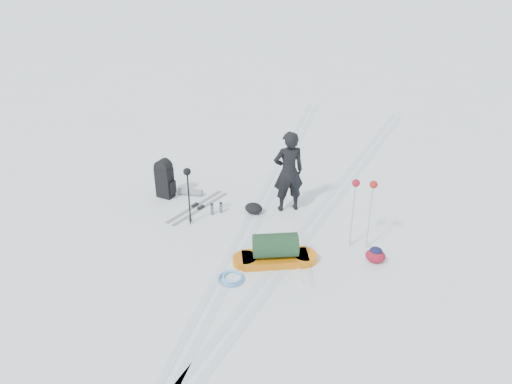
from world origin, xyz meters
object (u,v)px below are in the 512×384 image
pulk_sled (275,252)px  skier (288,172)px  ski_poles_black (188,179)px  expedition_rucksack (168,180)px

pulk_sled → skier: bearing=75.4°
pulk_sled → ski_poles_black: bearing=136.2°
skier → pulk_sled: bearing=67.2°
expedition_rucksack → ski_poles_black: ski_poles_black is taller
skier → expedition_rucksack: bearing=-25.6°
skier → expedition_rucksack: skier is taller
skier → ski_poles_black: bearing=3.0°
pulk_sled → expedition_rucksack: bearing=127.5°
pulk_sled → ski_poles_black: size_ratio=1.26×
skier → pulk_sled: (0.34, -2.08, -0.71)m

